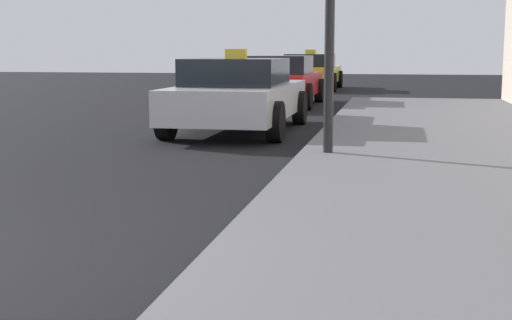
# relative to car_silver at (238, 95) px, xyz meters

# --- Properties ---
(car_silver) EXTENTS (1.98, 4.39, 1.43)m
(car_silver) POSITION_rel_car_silver_xyz_m (0.00, 0.00, 0.00)
(car_silver) COLOR #B7B7BF
(car_silver) RESTS_ON ground_plane
(car_red) EXTENTS (1.92, 4.34, 1.27)m
(car_red) POSITION_rel_car_silver_xyz_m (-0.24, 6.13, -0.00)
(car_red) COLOR red
(car_red) RESTS_ON ground_plane
(car_yellow) EXTENTS (2.06, 4.38, 1.43)m
(car_yellow) POSITION_rel_car_silver_xyz_m (-0.39, 14.01, 0.00)
(car_yellow) COLOR yellow
(car_yellow) RESTS_ON ground_plane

